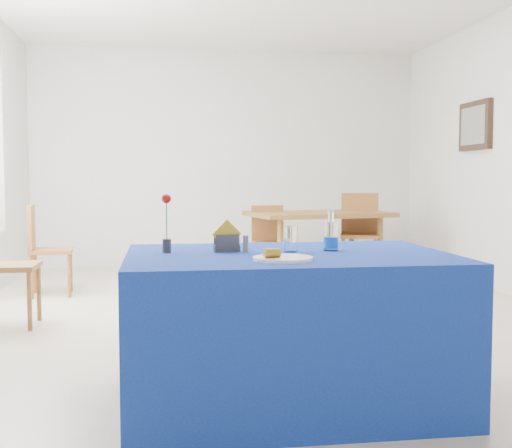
{
  "coord_description": "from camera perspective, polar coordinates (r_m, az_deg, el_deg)",
  "views": [
    {
      "loc": [
        -0.86,
        -4.89,
        1.13
      ],
      "look_at": [
        -0.43,
        -1.94,
        0.92
      ],
      "focal_mm": 45.0,
      "sensor_mm": 36.0,
      "label": 1
    }
  ],
  "objects": [
    {
      "name": "drinking_glass",
      "position": [
        3.27,
        3.12,
        -1.34
      ],
      "size": [
        0.07,
        0.07,
        0.13
      ],
      "primitive_type": "cylinder",
      "color": "white",
      "rests_on": "blue_table"
    },
    {
      "name": "chair_bg_right",
      "position": [
        7.58,
        9.19,
        -0.37
      ],
      "size": [
        0.54,
        0.54,
        0.97
      ],
      "rotation": [
        0.0,
        0.0,
        -0.3
      ],
      "color": "#995F2C",
      "rests_on": "floor"
    },
    {
      "name": "blue_table",
      "position": [
        3.28,
        2.87,
        -9.22
      ],
      "size": [
        1.6,
        1.1,
        0.76
      ],
      "color": "navy",
      "rests_on": "floor"
    },
    {
      "name": "plate",
      "position": [
        2.93,
        2.4,
        -3.08
      ],
      "size": [
        0.27,
        0.27,
        0.01
      ],
      "primitive_type": "cylinder",
      "color": "white",
      "rests_on": "blue_table"
    },
    {
      "name": "room_shell",
      "position": [
        5.0,
        1.62,
        11.12
      ],
      "size": [
        7.0,
        7.0,
        7.0
      ],
      "color": "silver",
      "rests_on": "ground"
    },
    {
      "name": "water_bottle",
      "position": [
        3.34,
        6.66,
        -1.13
      ],
      "size": [
        0.08,
        0.08,
        0.21
      ],
      "color": "silver",
      "rests_on": "blue_table"
    },
    {
      "name": "salt_shaker",
      "position": [
        3.33,
        -2.21,
        -1.62
      ],
      "size": [
        0.03,
        0.03,
        0.08
      ],
      "primitive_type": "cylinder",
      "color": "slate",
      "rests_on": "blue_table"
    },
    {
      "name": "napkin_holder",
      "position": [
        3.27,
        -2.62,
        -1.62
      ],
      "size": [
        0.15,
        0.07,
        0.17
      ],
      "color": "#343338",
      "rests_on": "blue_table"
    },
    {
      "name": "floor",
      "position": [
        5.09,
        1.58,
        -8.82
      ],
      "size": [
        7.0,
        7.0,
        0.0
      ],
      "primitive_type": "plane",
      "color": "beige",
      "rests_on": "ground"
    },
    {
      "name": "chair_win_b",
      "position": [
        6.52,
        -18.45,
        -1.65
      ],
      "size": [
        0.43,
        0.43,
        0.88
      ],
      "rotation": [
        0.0,
        0.0,
        1.67
      ],
      "color": "#995F2C",
      "rests_on": "floor"
    },
    {
      "name": "banana_pieces",
      "position": [
        2.9,
        1.45,
        -2.58
      ],
      "size": [
        0.08,
        0.06,
        0.04
      ],
      "color": "gold",
      "rests_on": "plate"
    },
    {
      "name": "picture_frame",
      "position": [
        7.31,
        18.93,
        8.27
      ],
      "size": [
        0.06,
        0.64,
        0.52
      ],
      "primitive_type": "cube",
      "color": "black",
      "rests_on": "room_shell"
    },
    {
      "name": "pepper_shaker",
      "position": [
        3.24,
        -0.92,
        -1.77
      ],
      "size": [
        0.03,
        0.03,
        0.08
      ],
      "primitive_type": "cylinder",
      "color": "slate",
      "rests_on": "blue_table"
    },
    {
      "name": "rose_vase",
      "position": [
        3.23,
        -7.95,
        -0.07
      ],
      "size": [
        0.05,
        0.05,
        0.3
      ],
      "color": "#25262A",
      "rests_on": "blue_table"
    },
    {
      "name": "picture_art",
      "position": [
        7.3,
        18.75,
        8.28
      ],
      "size": [
        0.02,
        0.52,
        0.4
      ],
      "primitive_type": "cube",
      "color": "#998C66",
      "rests_on": "room_shell"
    },
    {
      "name": "oak_table",
      "position": [
        7.38,
        5.59,
        0.48
      ],
      "size": [
        1.68,
        1.23,
        0.76
      ],
      "color": "brown",
      "rests_on": "floor"
    },
    {
      "name": "chair_bg_left",
      "position": [
        7.3,
        1.15,
        -1.1
      ],
      "size": [
        0.38,
        0.38,
        0.83
      ],
      "rotation": [
        0.0,
        0.0,
        0.02
      ],
      "color": "#995F2C",
      "rests_on": "floor"
    }
  ]
}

